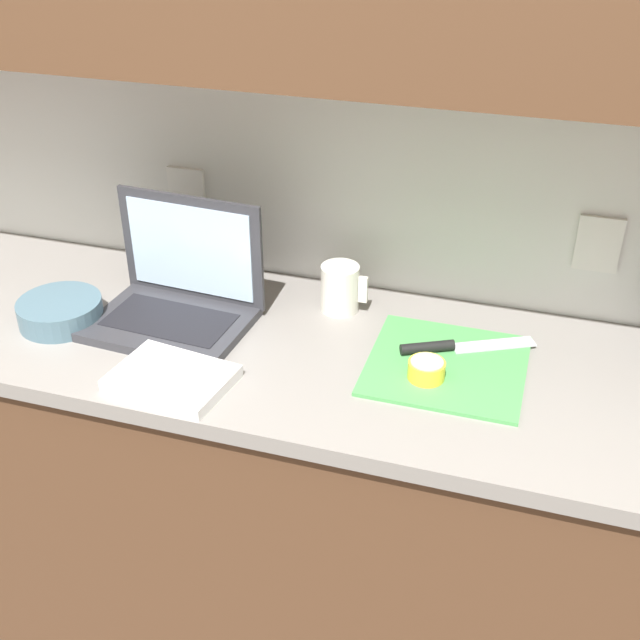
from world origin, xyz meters
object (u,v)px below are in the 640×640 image
object	(u,v)px
cutting_board	(446,365)
knife	(445,347)
laptop	(179,293)
lemon_half_cut	(426,370)
bowl_white	(60,311)
measuring_cup	(340,288)

from	to	relation	value
cutting_board	knife	xyz separation A→B (m)	(-0.01, 0.05, 0.01)
laptop	cutting_board	bearing A→B (deg)	2.01
laptop	lemon_half_cut	xyz separation A→B (m)	(0.55, -0.08, -0.03)
cutting_board	bowl_white	xyz separation A→B (m)	(-0.82, -0.08, 0.02)
cutting_board	bowl_white	bearing A→B (deg)	-174.63
knife	lemon_half_cut	xyz separation A→B (m)	(-0.02, -0.11, 0.01)
bowl_white	cutting_board	bearing A→B (deg)	5.37
cutting_board	measuring_cup	world-z (taller)	measuring_cup
lemon_half_cut	measuring_cup	bearing A→B (deg)	137.47
lemon_half_cut	measuring_cup	world-z (taller)	measuring_cup
knife	measuring_cup	xyz separation A→B (m)	(-0.25, 0.11, 0.04)
laptop	knife	size ratio (longest dim) A/B	1.30
laptop	measuring_cup	bearing A→B (deg)	27.00
laptop	cutting_board	distance (m)	0.59
laptop	bowl_white	distance (m)	0.26
laptop	lemon_half_cut	bearing A→B (deg)	-4.16
cutting_board	bowl_white	world-z (taller)	bowl_white
lemon_half_cut	laptop	bearing A→B (deg)	172.24
knife	laptop	bearing A→B (deg)	156.01
laptop	knife	bearing A→B (deg)	6.63
laptop	knife	world-z (taller)	laptop
measuring_cup	bowl_white	size ratio (longest dim) A/B	0.59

